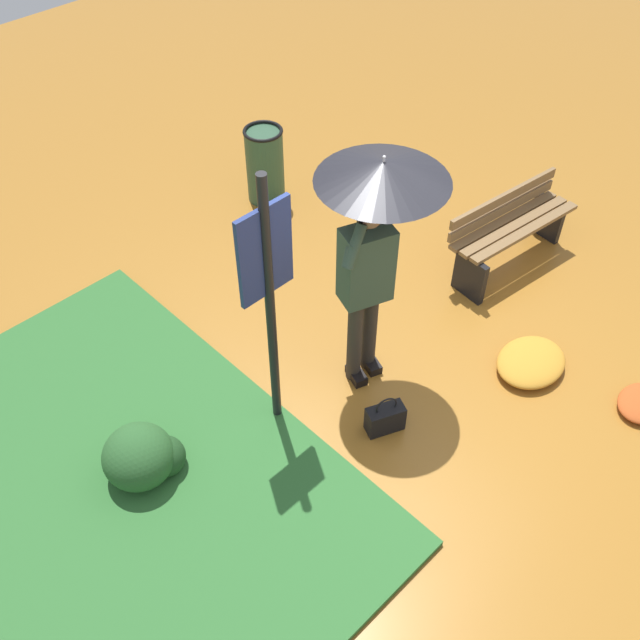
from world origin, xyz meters
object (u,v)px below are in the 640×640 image
person_with_umbrella (375,219)px  handbag (385,418)px  park_bench (510,229)px  trash_bin (265,164)px  info_sign_post (268,282)px

person_with_umbrella → handbag: (-0.39, -0.56, -1.42)m
handbag → park_bench: (2.35, 0.54, 0.28)m
person_with_umbrella → park_bench: 2.28m
person_with_umbrella → trash_bin: (1.01, 2.42, -1.13)m
park_bench → trash_bin: size_ratio=1.68×
handbag → trash_bin: 3.31m
info_sign_post → trash_bin: info_sign_post is taller
trash_bin → info_sign_post: bearing=-130.0°
info_sign_post → park_bench: (2.88, -0.16, -1.04)m
person_with_umbrella → info_sign_post: info_sign_post is taller
park_bench → trash_bin: 2.63m
person_with_umbrella → trash_bin: person_with_umbrella is taller
trash_bin → person_with_umbrella: bearing=-112.7°
handbag → park_bench: bearing=12.8°
handbag → park_bench: size_ratio=0.26×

